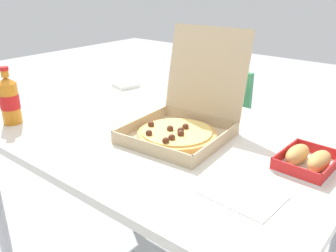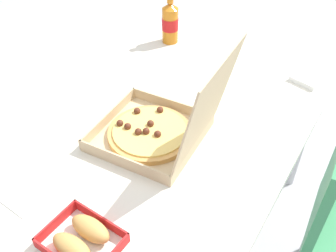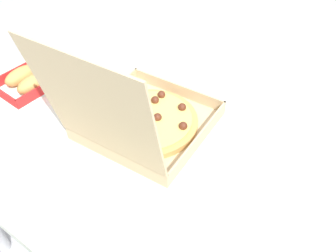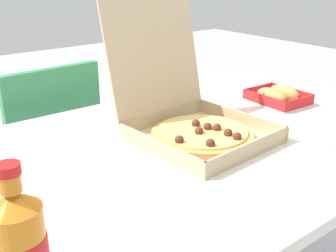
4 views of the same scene
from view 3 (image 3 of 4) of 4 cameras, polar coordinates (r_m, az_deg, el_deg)
The scene contains 4 objects.
dining_table at distance 1.05m, azimuth 1.54°, elevation -5.40°, with size 1.38×0.89×0.71m.
pizza_box_open at distance 0.99m, azimuth -4.21°, elevation 1.02°, with size 0.36×0.42×0.37m.
bread_side_box at distance 1.25m, azimuth -21.31°, elevation 6.76°, with size 0.16×0.20×0.06m.
paper_menu at distance 1.34m, azimuth -10.19°, elevation 10.40°, with size 0.21×0.15×0.00m, color white.
Camera 3 is at (-0.38, 0.57, 1.43)m, focal length 38.42 mm.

